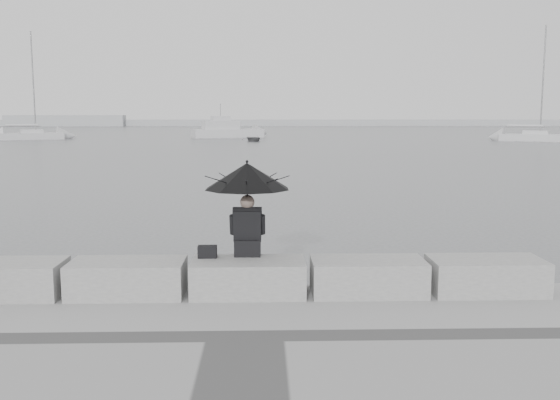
{
  "coord_description": "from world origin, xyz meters",
  "views": [
    {
      "loc": [
        0.21,
        -9.04,
        3.04
      ],
      "look_at": [
        0.55,
        3.0,
        1.38
      ],
      "focal_mm": 40.0,
      "sensor_mm": 36.0,
      "label": 1
    }
  ],
  "objects_px": {
    "seated_person": "(247,186)",
    "sailboat_left": "(32,135)",
    "motor_cruiser": "(228,131)",
    "dinghy": "(253,139)",
    "sailboat_right": "(535,137)"
  },
  "relations": [
    {
      "from": "seated_person",
      "to": "sailboat_left",
      "type": "relative_size",
      "value": 0.11
    },
    {
      "from": "motor_cruiser",
      "to": "dinghy",
      "type": "relative_size",
      "value": 2.78
    },
    {
      "from": "dinghy",
      "to": "seated_person",
      "type": "bearing_deg",
      "value": -101.32
    },
    {
      "from": "sailboat_left",
      "to": "dinghy",
      "type": "relative_size",
      "value": 3.73
    },
    {
      "from": "sailboat_right",
      "to": "dinghy",
      "type": "height_order",
      "value": "sailboat_right"
    },
    {
      "from": "sailboat_right",
      "to": "seated_person",
      "type": "bearing_deg",
      "value": -88.49
    },
    {
      "from": "seated_person",
      "to": "motor_cruiser",
      "type": "height_order",
      "value": "motor_cruiser"
    },
    {
      "from": "seated_person",
      "to": "motor_cruiser",
      "type": "xyz_separation_m",
      "value": [
        -4.35,
        73.0,
        -1.13
      ]
    },
    {
      "from": "motor_cruiser",
      "to": "sailboat_right",
      "type": "bearing_deg",
      "value": -37.47
    },
    {
      "from": "motor_cruiser",
      "to": "dinghy",
      "type": "xyz_separation_m",
      "value": [
        3.54,
        -11.01,
        -0.6
      ]
    },
    {
      "from": "sailboat_right",
      "to": "motor_cruiser",
      "type": "height_order",
      "value": "sailboat_right"
    },
    {
      "from": "motor_cruiser",
      "to": "sailboat_left",
      "type": "bearing_deg",
      "value": 174.44
    },
    {
      "from": "sailboat_left",
      "to": "dinghy",
      "type": "height_order",
      "value": "sailboat_left"
    },
    {
      "from": "sailboat_left",
      "to": "sailboat_right",
      "type": "bearing_deg",
      "value": -30.48
    },
    {
      "from": "motor_cruiser",
      "to": "dinghy",
      "type": "bearing_deg",
      "value": -91.23
    }
  ]
}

